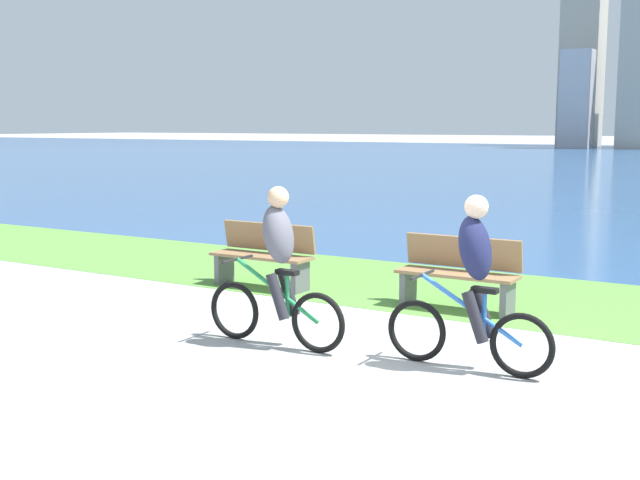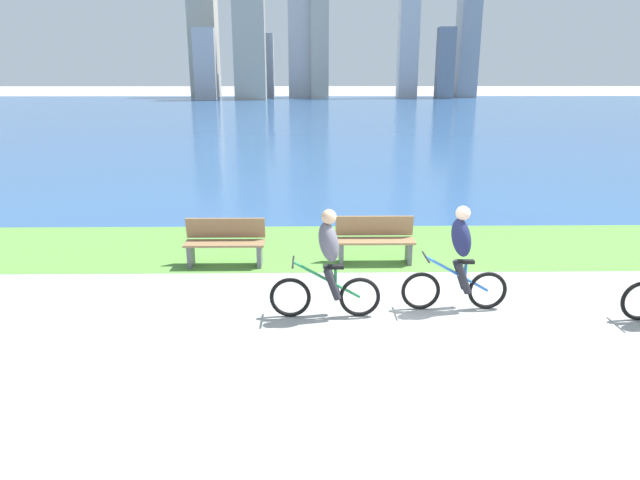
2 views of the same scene
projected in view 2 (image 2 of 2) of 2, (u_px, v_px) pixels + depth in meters
The scene contains 8 objects.
ground_plane at pixel (415, 319), 8.51m from camera, with size 300.00×300.00×0.00m, color #9E9E99.
grass_strip_bayside at pixel (384, 246), 12.06m from camera, with size 120.00×3.27×0.01m, color #59933D.
bay_water_surface at pixel (328, 113), 51.20m from camera, with size 300.00×78.34×0.00m, color #2D568C.
cyclist_lead at pixel (328, 264), 8.37m from camera, with size 1.66×0.52×1.66m.
cyclist_trailing at pixel (459, 258), 8.64m from camera, with size 1.64×0.52×1.64m.
bench_near_path at pixel (375, 240), 10.93m from camera, with size 1.50×0.47×0.90m.
bench_far_along_path at pixel (225, 242), 10.77m from camera, with size 1.50×0.47×0.90m.
city_skyline_far_shore at pixel (318, 26), 79.61m from camera, with size 41.46×11.19×26.63m.
Camera 2 is at (-1.54, -7.81, 3.54)m, focal length 31.98 mm.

